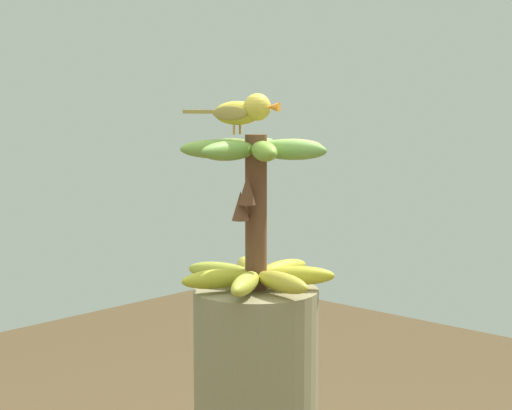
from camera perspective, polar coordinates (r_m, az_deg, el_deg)
The scene contains 2 objects.
banana_bunch at distance 1.76m, azimuth -0.03°, elevation -0.49°, with size 0.33×0.33×0.33m.
perched_bird at distance 1.74m, azimuth -0.82°, elevation 6.37°, with size 0.09×0.21×0.08m.
Camera 1 is at (1.28, 1.18, 1.58)m, focal length 59.35 mm.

